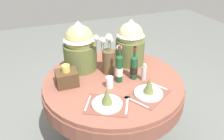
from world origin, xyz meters
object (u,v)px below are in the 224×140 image
object	(u,v)px
flower_vase	(109,57)
pepper_mill	(144,73)
wine_bottle_centre	(119,68)
gift_tub_back_left	(80,44)
place_setting_left	(107,100)
woven_basket_side_left	(67,77)
dining_table	(113,90)
place_setting_right	(149,90)
wine_bottle_left	(134,67)
gift_tub_back_right	(130,40)
tumbler_near_right	(110,82)

from	to	relation	value
flower_vase	pepper_mill	xyz separation A→B (m)	(0.25, -0.25, -0.08)
wine_bottle_centre	gift_tub_back_left	world-z (taller)	gift_tub_back_left
pepper_mill	place_setting_left	bearing A→B (deg)	-152.89
pepper_mill	woven_basket_side_left	distance (m)	0.69
dining_table	gift_tub_back_left	bearing A→B (deg)	125.75
place_setting_right	wine_bottle_left	xyz separation A→B (m)	(-0.01, 0.28, 0.07)
gift_tub_back_right	tumbler_near_right	bearing A→B (deg)	-134.72
wine_bottle_left	place_setting_right	bearing A→B (deg)	-88.68
place_setting_right	wine_bottle_left	bearing A→B (deg)	91.32
gift_tub_back_left	place_setting_left	bearing A→B (deg)	-86.11
place_setting_left	wine_bottle_centre	bearing A→B (deg)	52.95
pepper_mill	gift_tub_back_right	distance (m)	0.40
tumbler_near_right	pepper_mill	distance (m)	0.33
pepper_mill	wine_bottle_left	bearing A→B (deg)	135.91
place_setting_right	gift_tub_back_left	distance (m)	0.79
place_setting_left	gift_tub_back_left	distance (m)	0.69
wine_bottle_left	wine_bottle_centre	size ratio (longest dim) A/B	0.90
dining_table	wine_bottle_centre	size ratio (longest dim) A/B	3.74
gift_tub_back_right	pepper_mill	bearing A→B (deg)	-93.99
dining_table	wine_bottle_left	world-z (taller)	wine_bottle_left
gift_tub_back_left	pepper_mill	bearing A→B (deg)	-41.85
flower_vase	wine_bottle_left	world-z (taller)	flower_vase
place_setting_right	gift_tub_back_right	distance (m)	0.61
woven_basket_side_left	gift_tub_back_left	bearing A→B (deg)	53.27
place_setting_left	tumbler_near_right	size ratio (longest dim) A/B	4.12
wine_bottle_centre	woven_basket_side_left	bearing A→B (deg)	166.56
dining_table	place_setting_right	bearing A→B (deg)	-59.78
place_setting_left	flower_vase	xyz separation A→B (m)	(0.18, 0.47, 0.12)
place_setting_right	pepper_mill	size ratio (longest dim) A/B	2.40
flower_vase	gift_tub_back_right	xyz separation A→B (m)	(0.28, 0.12, 0.08)
dining_table	place_setting_left	xyz separation A→B (m)	(-0.18, -0.34, 0.17)
place_setting_left	flower_vase	bearing A→B (deg)	68.64
flower_vase	wine_bottle_centre	bearing A→B (deg)	-79.13
place_setting_right	flower_vase	xyz separation A→B (m)	(-0.19, 0.46, 0.12)
pepper_mill	gift_tub_back_left	bearing A→B (deg)	138.15
gift_tub_back_left	woven_basket_side_left	size ratio (longest dim) A/B	2.49
flower_vase	pepper_mill	size ratio (longest dim) A/B	2.28
wine_bottle_centre	gift_tub_back_left	size ratio (longest dim) A/B	0.72
wine_bottle_left	gift_tub_back_right	distance (m)	0.34
place_setting_left	wine_bottle_left	distance (m)	0.47
tumbler_near_right	place_setting_left	bearing A→B (deg)	-114.63
place_setting_right	woven_basket_side_left	distance (m)	0.72
place_setting_right	woven_basket_side_left	size ratio (longest dim) A/B	2.16
tumbler_near_right	woven_basket_side_left	xyz separation A→B (m)	(-0.34, 0.17, 0.02)
wine_bottle_centre	pepper_mill	world-z (taller)	wine_bottle_centre
pepper_mill	woven_basket_side_left	xyz separation A→B (m)	(-0.67, 0.17, -0.01)
place_setting_right	wine_bottle_left	distance (m)	0.29
wine_bottle_left	pepper_mill	xyz separation A→B (m)	(0.07, -0.07, -0.04)
gift_tub_back_left	woven_basket_side_left	world-z (taller)	gift_tub_back_left
tumbler_near_right	gift_tub_back_right	bearing A→B (deg)	45.28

